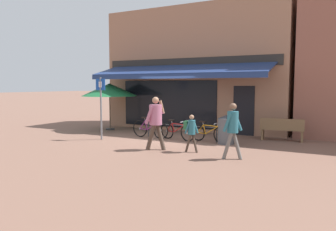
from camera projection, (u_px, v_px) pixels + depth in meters
name	position (u px, v px, depth m)	size (l,w,h in m)	color
ground_plane	(160.00, 138.00, 13.14)	(160.00, 160.00, 0.00)	brown
shop_front	(199.00, 70.00, 16.28)	(8.89, 4.87, 5.80)	#9E7056
bike_rack_rail	(181.00, 128.00, 12.89)	(3.07, 0.04, 0.57)	#47494F
bicycle_purple	(150.00, 129.00, 13.17)	(1.73, 0.52, 0.85)	black
bicycle_red	(177.00, 131.00, 12.69)	(1.65, 0.62, 0.80)	black
bicycle_orange	(209.00, 133.00, 12.20)	(1.67, 0.62, 0.80)	black
pedestrian_adult	(156.00, 118.00, 10.71)	(0.62, 0.69, 1.77)	#47382D
pedestrian_child	(191.00, 129.00, 10.38)	(0.49, 0.31, 1.21)	#47382D
pedestrian_second_adult	(233.00, 125.00, 9.36)	(0.56, 0.50, 1.64)	slate
litter_bin	(226.00, 129.00, 11.88)	(0.61, 0.61, 1.05)	#515459
parking_sign	(101.00, 102.00, 12.72)	(0.44, 0.07, 2.44)	slate
cafe_parasol	(110.00, 90.00, 15.52)	(2.66, 2.66, 2.21)	#4C3D2D
park_bench	(282.00, 129.00, 12.48)	(1.62, 0.54, 0.87)	brown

